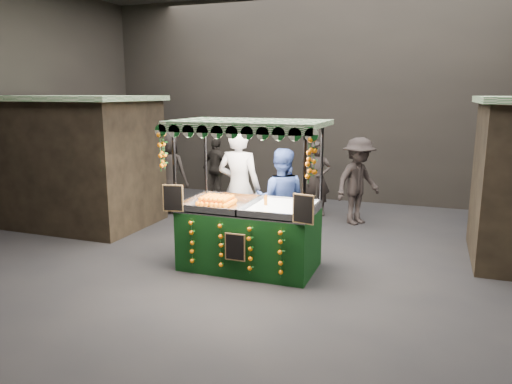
% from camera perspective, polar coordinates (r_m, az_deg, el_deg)
% --- Properties ---
extents(ground, '(12.00, 12.00, 0.00)m').
position_cam_1_polar(ground, '(7.70, 1.58, -8.50)').
color(ground, black).
rests_on(ground, ground).
extents(market_hall, '(12.10, 10.10, 5.05)m').
position_cam_1_polar(market_hall, '(7.26, 1.73, 17.42)').
color(market_hall, black).
rests_on(market_hall, ground).
extents(neighbour_stall_left, '(3.00, 2.20, 2.60)m').
position_cam_1_polar(neighbour_stall_left, '(10.40, -20.16, 3.52)').
color(neighbour_stall_left, black).
rests_on(neighbour_stall_left, ground).
extents(juice_stall, '(2.33, 1.37, 2.26)m').
position_cam_1_polar(juice_stall, '(7.32, -0.79, -3.81)').
color(juice_stall, black).
rests_on(juice_stall, ground).
extents(vendor_grey, '(0.77, 0.50, 2.10)m').
position_cam_1_polar(vendor_grey, '(8.29, -2.01, 0.49)').
color(vendor_grey, gray).
rests_on(vendor_grey, ground).
extents(vendor_blue, '(0.97, 0.82, 1.75)m').
position_cam_1_polar(vendor_blue, '(8.16, 2.95, -0.93)').
color(vendor_blue, navy).
rests_on(vendor_blue, ground).
extents(shopper_0, '(0.67, 0.53, 1.62)m').
position_cam_1_polar(shopper_0, '(10.61, 7.24, 1.56)').
color(shopper_0, '#282321').
rests_on(shopper_0, ground).
extents(shopper_2, '(0.97, 0.62, 1.53)m').
position_cam_1_polar(shopper_2, '(12.37, -4.68, 2.84)').
color(shopper_2, '#292421').
rests_on(shopper_2, ground).
extents(shopper_3, '(1.19, 1.32, 1.78)m').
position_cam_1_polar(shopper_3, '(10.01, 11.99, 1.26)').
color(shopper_3, '#2A2322').
rests_on(shopper_3, ground).
extents(shopper_4, '(0.93, 0.64, 1.82)m').
position_cam_1_polar(shopper_4, '(10.96, -10.37, 2.30)').
color(shopper_4, black).
rests_on(shopper_4, ground).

